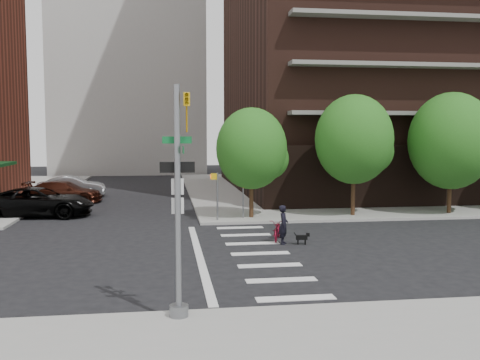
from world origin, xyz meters
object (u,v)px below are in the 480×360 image
(traffic_signal, at_px, (179,220))
(parked_car_black, at_px, (39,202))
(parked_car_maroon, at_px, (64,192))
(parked_car_silver, at_px, (72,186))
(dog_walker, at_px, (284,225))
(scooter, at_px, (278,230))

(traffic_signal, relative_size, parked_car_black, 0.96)
(parked_car_maroon, bearing_deg, traffic_signal, -157.47)
(parked_car_maroon, xyz_separation_m, parked_car_silver, (0.00, 3.41, 0.05))
(parked_car_maroon, height_order, dog_walker, dog_walker)
(parked_car_black, relative_size, dog_walker, 3.60)
(parked_car_maroon, bearing_deg, dog_walker, -136.40)
(parked_car_black, relative_size, parked_car_silver, 1.27)
(parked_car_maroon, relative_size, dog_walker, 3.04)
(traffic_signal, bearing_deg, parked_car_black, 112.39)
(dog_walker, bearing_deg, scooter, 23.97)
(parked_car_silver, xyz_separation_m, scooter, (12.21, -18.47, -0.32))
(parked_car_silver, distance_m, dog_walker, 22.93)
(traffic_signal, bearing_deg, parked_car_silver, 104.65)
(traffic_signal, relative_size, parked_car_silver, 1.21)
(parked_car_maroon, distance_m, dog_walker, 20.13)
(parked_car_black, distance_m, dog_walker, 15.78)
(traffic_signal, distance_m, parked_car_black, 20.38)
(parked_car_black, height_order, parked_car_maroon, parked_car_black)
(dog_walker, bearing_deg, traffic_signal, 171.68)
(parked_car_black, bearing_deg, scooter, -120.77)
(parked_car_silver, bearing_deg, scooter, -148.67)
(parked_car_maroon, xyz_separation_m, dog_walker, (12.29, -15.95, 0.10))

